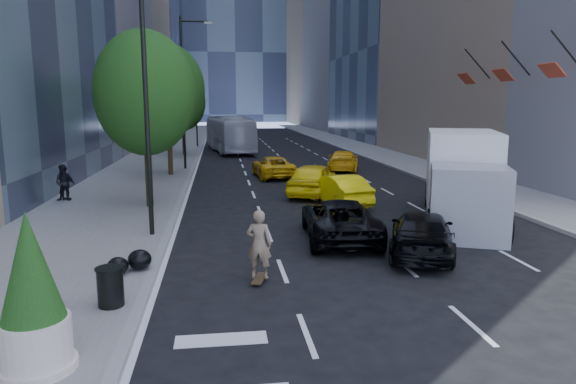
{
  "coord_description": "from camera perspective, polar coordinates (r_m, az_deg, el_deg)",
  "views": [
    {
      "loc": [
        -4.15,
        -13.49,
        4.59
      ],
      "look_at": [
        -1.88,
        3.47,
        1.6
      ],
      "focal_mm": 32.0,
      "sensor_mm": 36.0,
      "label": 1
    }
  ],
  "objects": [
    {
      "name": "ground",
      "position": [
        14.84,
        9.09,
        -8.23
      ],
      "size": [
        160.0,
        160.0,
        0.0
      ],
      "primitive_type": "plane",
      "color": "black",
      "rests_on": "ground"
    },
    {
      "name": "sidewalk_left",
      "position": [
        44.0,
        -13.94,
        3.73
      ],
      "size": [
        6.0,
        120.0,
        0.15
      ],
      "primitive_type": "cube",
      "color": "slate",
      "rests_on": "ground"
    },
    {
      "name": "sidewalk_right",
      "position": [
        45.96,
        10.38,
        4.11
      ],
      "size": [
        4.0,
        120.0,
        0.15
      ],
      "primitive_type": "cube",
      "color": "slate",
      "rests_on": "ground"
    },
    {
      "name": "tower_right_far",
      "position": [
        116.32,
        5.85,
        19.96
      ],
      "size": [
        20.0,
        24.0,
        50.0
      ],
      "primitive_type": "cube",
      "color": "gray",
      "rests_on": "ground"
    },
    {
      "name": "lamp_near",
      "position": [
        17.67,
        -15.1,
        13.55
      ],
      "size": [
        2.13,
        0.22,
        10.0
      ],
      "color": "black",
      "rests_on": "sidewalk_left"
    },
    {
      "name": "lamp_far",
      "position": [
        35.58,
        -11.36,
        11.69
      ],
      "size": [
        2.13,
        0.22,
        10.0
      ],
      "color": "black",
      "rests_on": "sidewalk_left"
    },
    {
      "name": "tree_near",
      "position": [
        22.7,
        -15.61,
        10.51
      ],
      "size": [
        4.2,
        4.2,
        7.46
      ],
      "color": "black",
      "rests_on": "sidewalk_left"
    },
    {
      "name": "tree_mid",
      "position": [
        32.64,
        -13.22,
        10.93
      ],
      "size": [
        4.5,
        4.5,
        7.99
      ],
      "color": "black",
      "rests_on": "sidewalk_left"
    },
    {
      "name": "tree_far",
      "position": [
        45.6,
        -11.63,
        9.75
      ],
      "size": [
        3.9,
        3.9,
        6.92
      ],
      "color": "black",
      "rests_on": "sidewalk_left"
    },
    {
      "name": "traffic_signal",
      "position": [
        53.54,
        -10.17,
        9.37
      ],
      "size": [
        2.48,
        0.53,
        5.2
      ],
      "color": "black",
      "rests_on": "sidewalk_left"
    },
    {
      "name": "facade_flags",
      "position": [
        27.81,
        25.14,
        12.28
      ],
      "size": [
        1.85,
        13.3,
        2.05
      ],
      "color": "black",
      "rests_on": "ground"
    },
    {
      "name": "skateboarder",
      "position": [
        13.22,
        -3.22,
        -6.33
      ],
      "size": [
        0.75,
        0.59,
        1.79
      ],
      "primitive_type": "imported",
      "rotation": [
        0.0,
        0.0,
        2.86
      ],
      "color": "#897155",
      "rests_on": "ground"
    },
    {
      "name": "black_sedan_lincoln",
      "position": [
        17.47,
        5.76,
        -3.03
      ],
      "size": [
        2.72,
        5.16,
        1.39
      ],
      "primitive_type": "imported",
      "rotation": [
        0.0,
        0.0,
        3.06
      ],
      "color": "black",
      "rests_on": "ground"
    },
    {
      "name": "black_sedan_mercedes",
      "position": [
        16.19,
        14.63,
        -4.46
      ],
      "size": [
        3.39,
        4.92,
        1.32
      ],
      "primitive_type": "imported",
      "rotation": [
        0.0,
        0.0,
        2.77
      ],
      "color": "black",
      "rests_on": "ground"
    },
    {
      "name": "taxi_a",
      "position": [
        25.7,
        2.89,
        1.45
      ],
      "size": [
        3.64,
        5.16,
        1.63
      ],
      "primitive_type": "imported",
      "rotation": [
        0.0,
        0.0,
        2.74
      ],
      "color": "yellow",
      "rests_on": "ground"
    },
    {
      "name": "taxi_b",
      "position": [
        23.45,
        5.67,
        0.29
      ],
      "size": [
        2.32,
        4.41,
        1.38
      ],
      "primitive_type": "imported",
      "rotation": [
        0.0,
        0.0,
        3.36
      ],
      "color": "#FFE80D",
      "rests_on": "ground"
    },
    {
      "name": "taxi_c",
      "position": [
        31.91,
        -1.64,
        2.82
      ],
      "size": [
        2.53,
        4.88,
        1.31
      ],
      "primitive_type": "imported",
      "rotation": [
        0.0,
        0.0,
        3.22
      ],
      "color": "#EBAD0C",
      "rests_on": "ground"
    },
    {
      "name": "taxi_d",
      "position": [
        35.22,
        6.15,
        3.49
      ],
      "size": [
        3.17,
        5.08,
        1.37
      ],
      "primitive_type": "imported",
      "rotation": [
        0.0,
        0.0,
        2.86
      ],
      "color": "yellow",
      "rests_on": "ground"
    },
    {
      "name": "city_bus",
      "position": [
        49.05,
        -6.54,
        6.44
      ],
      "size": [
        4.56,
        12.31,
        3.35
      ],
      "primitive_type": "imported",
      "rotation": [
        0.0,
        0.0,
        0.15
      ],
      "color": "silver",
      "rests_on": "ground"
    },
    {
      "name": "box_truck",
      "position": [
        20.85,
        18.87,
        1.59
      ],
      "size": [
        5.11,
        7.69,
        3.47
      ],
      "rotation": [
        0.0,
        0.0,
        -0.38
      ],
      "color": "silver",
      "rests_on": "ground"
    },
    {
      "name": "pedestrian_a",
      "position": [
        25.48,
        -23.6,
        0.95
      ],
      "size": [
        0.85,
        0.68,
        1.68
      ],
      "primitive_type": "imported",
      "rotation": [
        0.0,
        0.0,
        -0.06
      ],
      "color": "black",
      "rests_on": "sidewalk_left"
    },
    {
      "name": "pedestrian_b",
      "position": [
        25.63,
        -23.5,
        0.89
      ],
      "size": [
        1.0,
        0.68,
        1.58
      ],
      "primitive_type": "imported",
      "rotation": [
        0.0,
        0.0,
        2.78
      ],
      "color": "black",
      "rests_on": "sidewalk_left"
    },
    {
      "name": "trash_can",
      "position": [
        12.13,
        -19.12,
        -9.99
      ],
      "size": [
        0.56,
        0.56,
        0.85
      ],
      "primitive_type": "cylinder",
      "color": "black",
      "rests_on": "sidewalk_left"
    },
    {
      "name": "planter_shrub",
      "position": [
        9.57,
        -26.55,
        -10.31
      ],
      "size": [
        1.14,
        1.14,
        2.73
      ],
      "color": "beige",
      "rests_on": "sidewalk_left"
    },
    {
      "name": "garbage_bags",
      "position": [
        14.37,
        -17.05,
        -7.47
      ],
      "size": [
        1.09,
        1.05,
        0.54
      ],
      "color": "black",
      "rests_on": "sidewalk_left"
    }
  ]
}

